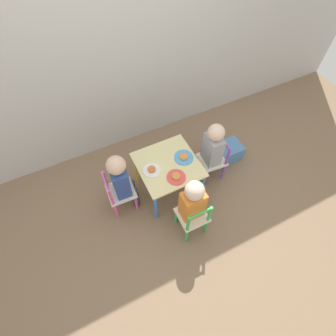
# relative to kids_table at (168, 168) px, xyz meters

# --- Properties ---
(ground_plane) EXTENTS (6.00, 6.00, 0.00)m
(ground_plane) POSITION_rel_kids_table_xyz_m (0.00, 0.00, -0.38)
(ground_plane) COLOR #7F664C
(house_wall) EXTENTS (6.00, 0.06, 2.60)m
(house_wall) POSITION_rel_kids_table_xyz_m (0.00, 0.89, 0.92)
(house_wall) COLOR beige
(house_wall) RESTS_ON ground_plane
(kids_table) EXTENTS (0.57, 0.57, 0.44)m
(kids_table) POSITION_rel_kids_table_xyz_m (0.00, 0.00, 0.00)
(kids_table) COLOR beige
(kids_table) RESTS_ON ground_plane
(chair_green) EXTENTS (0.26, 0.26, 0.51)m
(chair_green) POSITION_rel_kids_table_xyz_m (-0.00, -0.52, -0.13)
(chair_green) COLOR silver
(chair_green) RESTS_ON ground_plane
(chair_pink) EXTENTS (0.27, 0.27, 0.51)m
(chair_pink) POSITION_rel_kids_table_xyz_m (-0.52, 0.03, -0.13)
(chair_pink) COLOR silver
(chair_pink) RESTS_ON ground_plane
(chair_purple) EXTENTS (0.28, 0.28, 0.51)m
(chair_purple) POSITION_rel_kids_table_xyz_m (0.52, -0.04, -0.13)
(chair_purple) COLOR silver
(chair_purple) RESTS_ON ground_plane
(child_front) EXTENTS (0.20, 0.22, 0.76)m
(child_front) POSITION_rel_kids_table_xyz_m (-0.00, -0.46, 0.08)
(child_front) COLOR #7A6B5B
(child_front) RESTS_ON ground_plane
(child_left) EXTENTS (0.22, 0.21, 0.77)m
(child_left) POSITION_rel_kids_table_xyz_m (-0.46, 0.02, 0.09)
(child_left) COLOR #38383D
(child_left) RESTS_ON ground_plane
(child_right) EXTENTS (0.22, 0.21, 0.77)m
(child_right) POSITION_rel_kids_table_xyz_m (0.46, -0.03, 0.08)
(child_right) COLOR #4C608E
(child_right) RESTS_ON ground_plane
(plate_front) EXTENTS (0.18, 0.18, 0.03)m
(plate_front) POSITION_rel_kids_table_xyz_m (-0.00, -0.17, 0.07)
(plate_front) COLOR #E54C47
(plate_front) RESTS_ON kids_table
(plate_left) EXTENTS (0.17, 0.17, 0.03)m
(plate_left) POSITION_rel_kids_table_xyz_m (-0.17, 0.00, 0.07)
(plate_left) COLOR white
(plate_left) RESTS_ON kids_table
(plate_right) EXTENTS (0.19, 0.19, 0.03)m
(plate_right) POSITION_rel_kids_table_xyz_m (0.17, 0.00, 0.07)
(plate_right) COLOR #4C9EE0
(plate_right) RESTS_ON kids_table
(storage_bin) EXTENTS (0.35, 0.23, 0.18)m
(storage_bin) POSITION_rel_kids_table_xyz_m (0.79, 0.08, -0.28)
(storage_bin) COLOR #4C7FB7
(storage_bin) RESTS_ON ground_plane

